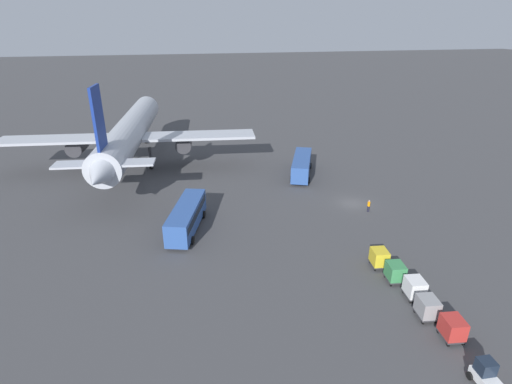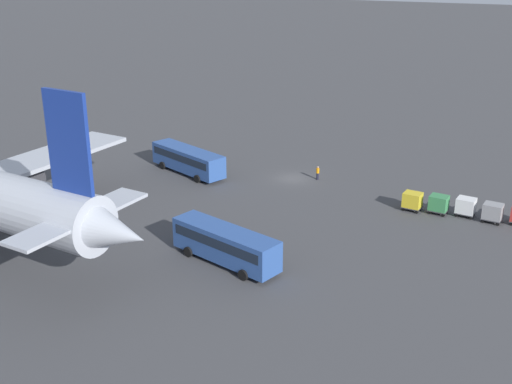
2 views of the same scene
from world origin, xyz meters
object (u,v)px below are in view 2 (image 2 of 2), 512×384
object	(u,v)px
cargo_cart_grey	(493,212)
cargo_cart_green	(439,203)
shuttle_bus_near	(188,159)
shuttle_bus_far	(226,243)
cargo_cart_white	(466,206)
worker_person	(318,173)
cargo_cart_yellow	(412,200)

from	to	relation	value
cargo_cart_grey	cargo_cart_green	size ratio (longest dim) A/B	1.00
shuttle_bus_near	cargo_cart_green	xyz separation A→B (m)	(-31.57, 0.75, -0.74)
cargo_cart_grey	cargo_cart_green	xyz separation A→B (m)	(5.57, -0.12, 0.00)
shuttle_bus_far	cargo_cart_green	world-z (taller)	shuttle_bus_far
cargo_cart_white	cargo_cart_green	bearing A→B (deg)	8.44
shuttle_bus_far	cargo_cart_green	bearing A→B (deg)	-111.41
worker_person	cargo_cart_white	size ratio (longest dim) A/B	0.79
cargo_cart_grey	cargo_cart_yellow	size ratio (longest dim) A/B	1.00
cargo_cart_yellow	cargo_cart_green	bearing A→B (deg)	-174.86
shuttle_bus_far	cargo_cart_yellow	distance (m)	23.63
cargo_cart_grey	cargo_cart_green	bearing A→B (deg)	-1.28
worker_person	cargo_cart_white	distance (m)	18.98
shuttle_bus_near	worker_person	world-z (taller)	shuttle_bus_near
cargo_cart_green	worker_person	bearing A→B (deg)	-18.37
shuttle_bus_far	cargo_cart_white	world-z (taller)	shuttle_bus_far
shuttle_bus_near	cargo_cart_yellow	distance (m)	28.81
cargo_cart_white	cargo_cart_green	distance (m)	2.82
shuttle_bus_far	cargo_cart_yellow	bearing A→B (deg)	-106.51
worker_person	cargo_cart_green	distance (m)	16.42
shuttle_bus_near	worker_person	size ratio (longest dim) A/B	6.82
cargo_cart_yellow	worker_person	bearing A→B (deg)	-22.97
shuttle_bus_near	cargo_cart_white	world-z (taller)	shuttle_bus_near
worker_person	cargo_cart_white	bearing A→B (deg)	165.47
cargo_cart_grey	cargo_cart_white	bearing A→B (deg)	-10.93
shuttle_bus_near	shuttle_bus_far	distance (m)	25.93
shuttle_bus_near	shuttle_bus_far	bearing A→B (deg)	149.56
cargo_cart_white	cargo_cart_yellow	distance (m)	5.61
shuttle_bus_far	cargo_cart_white	xyz separation A→B (m)	(-18.67, -20.32, -0.81)
cargo_cart_white	cargo_cart_green	xyz separation A→B (m)	(2.79, 0.41, 0.00)
shuttle_bus_near	cargo_cart_grey	distance (m)	37.16
worker_person	cargo_cart_green	bearing A→B (deg)	161.63
cargo_cart_grey	cargo_cart_yellow	xyz separation A→B (m)	(8.36, 0.13, 0.00)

